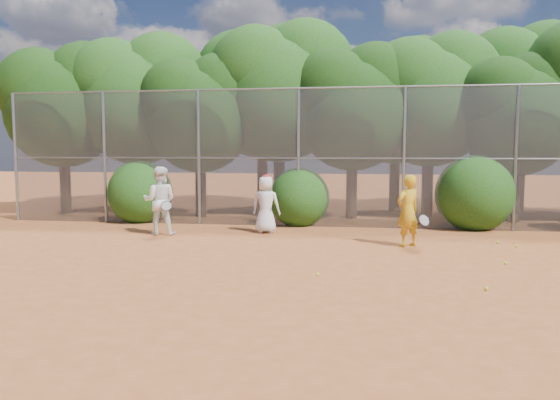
# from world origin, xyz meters

# --- Properties ---
(ground) EXTENTS (80.00, 80.00, 0.00)m
(ground) POSITION_xyz_m (0.00, 0.00, 0.00)
(ground) COLOR #A55225
(ground) RESTS_ON ground
(fence_back) EXTENTS (20.05, 0.09, 4.03)m
(fence_back) POSITION_xyz_m (-0.12, 6.00, 2.05)
(fence_back) COLOR gray
(fence_back) RESTS_ON ground
(tree_0) EXTENTS (4.38, 3.81, 6.00)m
(tree_0) POSITION_xyz_m (-9.44, 8.04, 3.93)
(tree_0) COLOR black
(tree_0) RESTS_ON ground
(tree_1) EXTENTS (4.64, 4.03, 6.35)m
(tree_1) POSITION_xyz_m (-6.94, 8.54, 4.16)
(tree_1) COLOR black
(tree_1) RESTS_ON ground
(tree_2) EXTENTS (3.99, 3.47, 5.47)m
(tree_2) POSITION_xyz_m (-4.45, 7.83, 3.58)
(tree_2) COLOR black
(tree_2) RESTS_ON ground
(tree_3) EXTENTS (4.89, 4.26, 6.70)m
(tree_3) POSITION_xyz_m (-1.94, 8.84, 4.40)
(tree_3) COLOR black
(tree_3) RESTS_ON ground
(tree_4) EXTENTS (4.19, 3.64, 5.73)m
(tree_4) POSITION_xyz_m (0.55, 8.24, 3.76)
(tree_4) COLOR black
(tree_4) RESTS_ON ground
(tree_5) EXTENTS (4.51, 3.92, 6.17)m
(tree_5) POSITION_xyz_m (3.06, 9.04, 4.05)
(tree_5) COLOR black
(tree_5) RESTS_ON ground
(tree_6) EXTENTS (3.86, 3.36, 5.29)m
(tree_6) POSITION_xyz_m (5.55, 8.03, 3.47)
(tree_6) COLOR black
(tree_6) RESTS_ON ground
(tree_9) EXTENTS (4.83, 4.20, 6.62)m
(tree_9) POSITION_xyz_m (-7.94, 10.84, 4.34)
(tree_9) COLOR black
(tree_9) RESTS_ON ground
(tree_10) EXTENTS (5.15, 4.48, 7.06)m
(tree_10) POSITION_xyz_m (-2.93, 11.05, 4.63)
(tree_10) COLOR black
(tree_10) RESTS_ON ground
(tree_11) EXTENTS (4.64, 4.03, 6.35)m
(tree_11) POSITION_xyz_m (2.06, 10.64, 4.16)
(tree_11) COLOR black
(tree_11) RESTS_ON ground
(tree_12) EXTENTS (5.02, 4.37, 6.88)m
(tree_12) POSITION_xyz_m (6.56, 11.24, 4.51)
(tree_12) COLOR black
(tree_12) RESTS_ON ground
(bush_0) EXTENTS (2.00, 2.00, 2.00)m
(bush_0) POSITION_xyz_m (-6.00, 6.30, 1.00)
(bush_0) COLOR #194511
(bush_0) RESTS_ON ground
(bush_1) EXTENTS (1.80, 1.80, 1.80)m
(bush_1) POSITION_xyz_m (-1.00, 6.30, 0.90)
(bush_1) COLOR #194511
(bush_1) RESTS_ON ground
(bush_2) EXTENTS (2.20, 2.20, 2.20)m
(bush_2) POSITION_xyz_m (4.00, 6.30, 1.10)
(bush_2) COLOR #194511
(bush_2) RESTS_ON ground
(player_yellow) EXTENTS (0.89, 0.69, 1.67)m
(player_yellow) POSITION_xyz_m (1.92, 3.08, 0.83)
(player_yellow) COLOR gold
(player_yellow) RESTS_ON ground
(player_teen) EXTENTS (0.80, 0.56, 1.58)m
(player_teen) POSITION_xyz_m (-1.71, 4.61, 0.78)
(player_teen) COLOR white
(player_teen) RESTS_ON ground
(player_white) EXTENTS (0.98, 0.83, 1.80)m
(player_white) POSITION_xyz_m (-4.44, 3.90, 0.90)
(player_white) COLOR white
(player_white) RESTS_ON ground
(ball_0) EXTENTS (0.07, 0.07, 0.07)m
(ball_0) POSITION_xyz_m (3.67, 1.32, 0.03)
(ball_0) COLOR #C9E629
(ball_0) RESTS_ON ground
(ball_1) EXTENTS (0.07, 0.07, 0.07)m
(ball_1) POSITION_xyz_m (4.39, 3.31, 0.03)
(ball_1) COLOR #C9E629
(ball_1) RESTS_ON ground
(ball_2) EXTENTS (0.07, 0.07, 0.07)m
(ball_2) POSITION_xyz_m (2.86, -0.81, 0.03)
(ball_2) COLOR #C9E629
(ball_2) RESTS_ON ground
(ball_4) EXTENTS (0.07, 0.07, 0.07)m
(ball_4) POSITION_xyz_m (0.10, -0.22, 0.03)
(ball_4) COLOR #C9E629
(ball_4) RESTS_ON ground
(ball_5) EXTENTS (0.07, 0.07, 0.07)m
(ball_5) POSITION_xyz_m (4.09, 3.81, 0.03)
(ball_5) COLOR #C9E629
(ball_5) RESTS_ON ground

